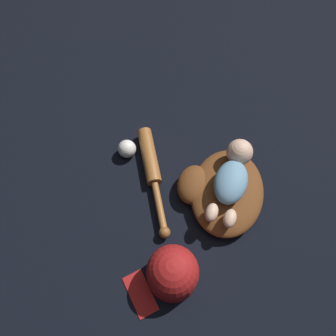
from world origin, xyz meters
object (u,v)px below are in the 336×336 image
at_px(baseball_glove, 221,190).
at_px(baseball_cap, 172,273).
at_px(baby_figure, 233,175).
at_px(baseball_bat, 151,167).
at_px(baseball, 127,149).

height_order(baseball_glove, baseball_cap, baseball_cap).
xyz_separation_m(baby_figure, baseball_cap, (-0.31, 0.26, -0.06)).
xyz_separation_m(baseball_bat, baseball_cap, (-0.43, -0.03, 0.04)).
bearing_deg(baseball_cap, baseball_bat, 3.86).
distance_m(baby_figure, baseball, 0.45).
distance_m(baseball_bat, baseball, 0.13).
relative_size(baby_figure, baseball_bat, 0.70).
xyz_separation_m(baseball_glove, baseball, (0.24, 0.35, -0.00)).
bearing_deg(baseball_bat, baby_figure, -112.70).
relative_size(baseball, baseball_cap, 0.29).
xyz_separation_m(baseball_glove, baby_figure, (0.02, -0.03, 0.08)).
relative_size(baseball_glove, baby_figure, 1.32).
height_order(baseball_bat, baseball, baseball).
bearing_deg(baseball_bat, baseball, 44.26).
bearing_deg(baby_figure, baseball_glove, 119.10).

